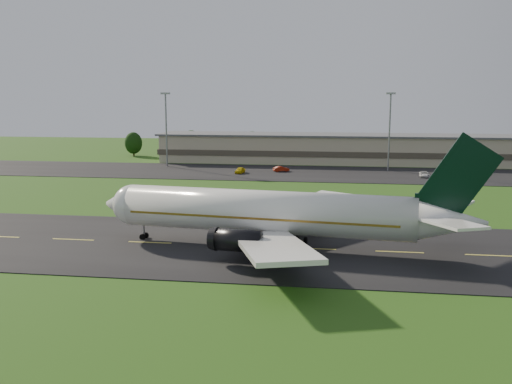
# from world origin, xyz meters

# --- Properties ---
(ground) EXTENTS (360.00, 360.00, 0.00)m
(ground) POSITION_xyz_m (0.00, 0.00, 0.00)
(ground) COLOR #234511
(ground) RESTS_ON ground
(taxiway) EXTENTS (220.00, 30.00, 0.10)m
(taxiway) POSITION_xyz_m (0.00, 0.00, 0.05)
(taxiway) COLOR black
(taxiway) RESTS_ON ground
(apron) EXTENTS (260.00, 30.00, 0.10)m
(apron) POSITION_xyz_m (0.00, 72.00, 0.05)
(apron) COLOR black
(apron) RESTS_ON ground
(airliner) EXTENTS (51.22, 41.91, 15.57)m
(airliner) POSITION_xyz_m (-16.26, -0.10, 4.66)
(airliner) COLOR white
(airliner) RESTS_ON ground
(terminal) EXTENTS (145.00, 16.00, 8.40)m
(terminal) POSITION_xyz_m (6.40, 96.18, 3.99)
(terminal) COLOR tan
(terminal) RESTS_ON ground
(light_mast_west) EXTENTS (2.40, 1.20, 20.35)m
(light_mast_west) POSITION_xyz_m (-55.00, 80.00, 12.74)
(light_mast_west) COLOR gray
(light_mast_west) RESTS_ON ground
(light_mast_centre) EXTENTS (2.40, 1.20, 20.35)m
(light_mast_centre) POSITION_xyz_m (5.00, 80.00, 12.74)
(light_mast_centre) COLOR gray
(light_mast_centre) RESTS_ON ground
(tree_line) EXTENTS (193.04, 8.89, 10.67)m
(tree_line) POSITION_xyz_m (38.39, 106.52, 4.84)
(tree_line) COLOR black
(tree_line) RESTS_ON ground
(service_vehicle_a) EXTENTS (2.38, 4.64, 1.51)m
(service_vehicle_a) POSITION_xyz_m (-32.61, 69.30, 0.86)
(service_vehicle_a) COLOR #D6BE0C
(service_vehicle_a) RESTS_ON apron
(service_vehicle_b) EXTENTS (4.37, 3.00, 1.36)m
(service_vehicle_b) POSITION_xyz_m (-22.59, 74.01, 0.78)
(service_vehicle_b) COLOR #961C0A
(service_vehicle_b) RESTS_ON apron
(service_vehicle_c) EXTENTS (2.44, 4.87, 1.32)m
(service_vehicle_c) POSITION_xyz_m (12.76, 68.98, 0.76)
(service_vehicle_c) COLOR silver
(service_vehicle_c) RESTS_ON apron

